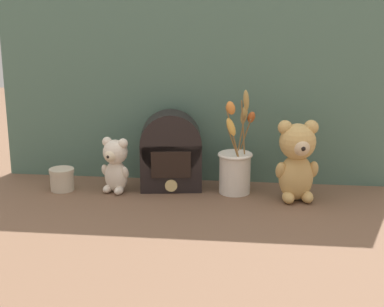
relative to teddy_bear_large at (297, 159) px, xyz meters
name	(u,v)px	position (x,y,z in m)	size (l,w,h in m)	color
ground_plane	(191,196)	(-0.32, 0.00, -0.13)	(4.00, 4.00, 0.00)	brown
backdrop_wall	(197,79)	(-0.32, 0.17, 0.21)	(1.30, 0.02, 0.68)	#4C6B5B
teddy_bear_large	(297,159)	(0.00, 0.00, 0.00)	(0.14, 0.12, 0.25)	tan
teddy_bear_medium	(115,164)	(-0.56, 0.01, -0.04)	(0.10, 0.09, 0.17)	beige
flower_vase	(235,166)	(-0.18, 0.05, -0.04)	(0.12, 0.14, 0.33)	silver
vintage_radio	(171,153)	(-0.39, 0.07, -0.01)	(0.21, 0.14, 0.25)	black
decorative_tin_tall	(62,179)	(-0.73, 0.01, -0.09)	(0.08, 0.08, 0.07)	beige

